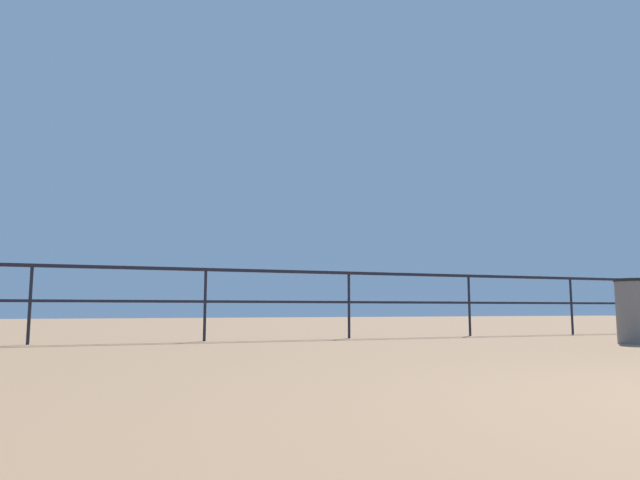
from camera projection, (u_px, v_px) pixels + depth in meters
The scene contains 2 objects.
pier_railing at pixel (349, 288), 9.51m from camera, with size 23.86×0.05×1.10m.
trash_bin at pixel (634, 311), 8.00m from camera, with size 0.48×0.48×0.91m.
Camera 1 is at (-3.86, -0.89, 0.49)m, focal length 32.03 mm.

